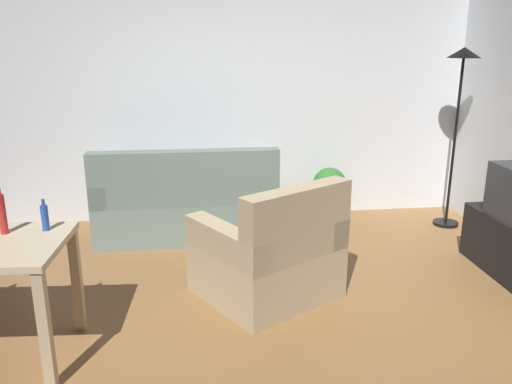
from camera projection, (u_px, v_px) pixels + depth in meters
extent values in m
cube|color=olive|center=(251.00, 313.00, 3.76)|extent=(5.20, 4.40, 0.02)
cube|color=silver|center=(227.00, 92.00, 5.47)|extent=(5.20, 0.10, 2.70)
cube|color=slate|center=(187.00, 214.00, 5.22)|extent=(1.73, 0.84, 0.40)
cube|color=slate|center=(185.00, 179.00, 4.76)|extent=(1.73, 0.16, 0.52)
cube|color=slate|center=(265.00, 182.00, 5.22)|extent=(0.16, 0.84, 0.22)
cube|color=slate|center=(104.00, 187.00, 5.04)|extent=(0.16, 0.84, 0.22)
cylinder|color=black|center=(445.00, 223.00, 5.51)|extent=(0.26, 0.26, 0.03)
cylinder|color=black|center=(454.00, 143.00, 5.26)|extent=(0.03, 0.03, 1.68)
cone|color=black|center=(464.00, 52.00, 5.01)|extent=(0.32, 0.32, 0.10)
cube|color=tan|center=(45.00, 331.00, 2.84)|extent=(0.06, 0.06, 0.72)
cube|color=tan|center=(77.00, 281.00, 3.43)|extent=(0.06, 0.06, 0.72)
cylinder|color=brown|center=(328.00, 209.00, 5.65)|extent=(0.24, 0.24, 0.22)
sphere|color=#2D6B28|center=(330.00, 184.00, 5.57)|extent=(0.36, 0.36, 0.36)
cube|color=tan|center=(266.00, 269.00, 3.98)|extent=(1.21, 1.19, 0.40)
cube|color=tan|center=(297.00, 224.00, 3.59)|extent=(0.85, 0.61, 0.52)
cube|color=tan|center=(302.00, 220.00, 4.11)|extent=(0.57, 0.80, 0.22)
cube|color=tan|center=(226.00, 242.00, 3.67)|extent=(0.57, 0.80, 0.22)
cylinder|color=#AD2323|center=(2.00, 214.00, 3.11)|extent=(0.05, 0.05, 0.25)
cylinder|color=#2347A3|center=(45.00, 218.00, 3.18)|extent=(0.04, 0.04, 0.16)
cylinder|color=#2347A3|center=(43.00, 202.00, 3.15)|extent=(0.02, 0.02, 0.04)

